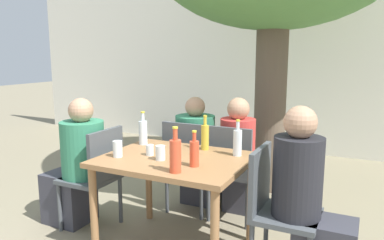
# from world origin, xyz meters

# --- Properties ---
(cafe_building_wall) EXTENTS (10.00, 0.08, 2.80)m
(cafe_building_wall) POSITION_xyz_m (0.00, 3.55, 1.40)
(cafe_building_wall) COLOR white
(cafe_building_wall) RESTS_ON ground_plane
(dining_table_front) EXTENTS (1.13, 0.90, 0.77)m
(dining_table_front) POSITION_xyz_m (0.00, 0.00, 0.67)
(dining_table_front) COLOR #996B42
(dining_table_front) RESTS_ON ground_plane
(patio_chair_0) EXTENTS (0.44, 0.44, 0.93)m
(patio_chair_0) POSITION_xyz_m (-0.80, 0.00, 0.53)
(patio_chair_0) COLOR #474C51
(patio_chair_0) RESTS_ON ground_plane
(patio_chair_1) EXTENTS (0.44, 0.44, 0.93)m
(patio_chair_1) POSITION_xyz_m (0.80, 0.00, 0.53)
(patio_chair_1) COLOR #474C51
(patio_chair_1) RESTS_ON ground_plane
(patio_chair_2) EXTENTS (0.44, 0.44, 0.93)m
(patio_chair_2) POSITION_xyz_m (-0.23, 0.68, 0.53)
(patio_chair_2) COLOR #474C51
(patio_chair_2) RESTS_ON ground_plane
(patio_chair_3) EXTENTS (0.44, 0.44, 0.93)m
(patio_chair_3) POSITION_xyz_m (0.23, 0.68, 0.53)
(patio_chair_3) COLOR #474C51
(patio_chair_3) RESTS_ON ground_plane
(person_seated_0) EXTENTS (0.59, 0.39, 1.19)m
(person_seated_0) POSITION_xyz_m (-1.03, -0.00, 0.54)
(person_seated_0) COLOR #383842
(person_seated_0) RESTS_ON ground_plane
(person_seated_1) EXTENTS (0.57, 0.34, 1.24)m
(person_seated_1) POSITION_xyz_m (1.03, -0.00, 0.56)
(person_seated_1) COLOR #383842
(person_seated_1) RESTS_ON ground_plane
(person_seated_2) EXTENTS (0.40, 0.60, 1.15)m
(person_seated_2) POSITION_xyz_m (-0.23, 0.92, 0.52)
(person_seated_2) COLOR #383842
(person_seated_2) RESTS_ON ground_plane
(person_seated_3) EXTENTS (0.34, 0.57, 1.17)m
(person_seated_3) POSITION_xyz_m (0.23, 0.92, 0.52)
(person_seated_3) COLOR #383842
(person_seated_3) RESTS_ON ground_plane
(soda_bottle_0) EXTENTS (0.08, 0.08, 0.32)m
(soda_bottle_0) POSITION_xyz_m (0.18, -0.33, 0.90)
(soda_bottle_0) COLOR #DB4C2D
(soda_bottle_0) RESTS_ON dining_table_front
(oil_cruet_1) EXTENTS (0.07, 0.07, 0.30)m
(oil_cruet_1) POSITION_xyz_m (0.11, 0.33, 0.89)
(oil_cruet_1) COLOR gold
(oil_cruet_1) RESTS_ON dining_table_front
(water_bottle_2) EXTENTS (0.07, 0.07, 0.29)m
(water_bottle_2) POSITION_xyz_m (0.42, 0.27, 0.88)
(water_bottle_2) COLOR silver
(water_bottle_2) RESTS_ON dining_table_front
(soda_bottle_3) EXTENTS (0.07, 0.07, 0.26)m
(soda_bottle_3) POSITION_xyz_m (0.24, -0.14, 0.87)
(soda_bottle_3) COLOR #DB4C2D
(soda_bottle_3) RESTS_ON dining_table_front
(water_bottle_4) EXTENTS (0.08, 0.08, 0.30)m
(water_bottle_4) POSITION_xyz_m (-0.46, 0.25, 0.89)
(water_bottle_4) COLOR silver
(water_bottle_4) RESTS_ON dining_table_front
(drinking_glass_0) EXTENTS (0.06, 0.06, 0.09)m
(drinking_glass_0) POSITION_xyz_m (-0.21, -0.04, 0.82)
(drinking_glass_0) COLOR silver
(drinking_glass_0) RESTS_ON dining_table_front
(drinking_glass_1) EXTENTS (0.08, 0.08, 0.13)m
(drinking_glass_1) POSITION_xyz_m (-0.41, -0.19, 0.84)
(drinking_glass_1) COLOR silver
(drinking_glass_1) RESTS_ON dining_table_front
(drinking_glass_2) EXTENTS (0.08, 0.08, 0.11)m
(drinking_glass_2) POSITION_xyz_m (-0.07, -0.11, 0.83)
(drinking_glass_2) COLOR silver
(drinking_glass_2) RESTS_ON dining_table_front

